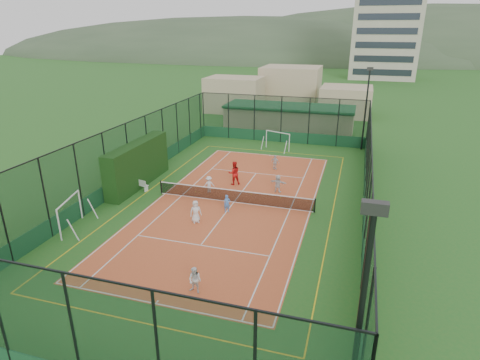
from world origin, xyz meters
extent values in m
plane|color=#226422|center=(0.00, 0.00, 0.00)|extent=(300.00, 300.00, 0.00)
cube|color=#B84C28|center=(0.00, 0.00, 0.01)|extent=(11.17, 23.97, 0.01)
cube|color=beige|center=(12.00, 82.00, 15.00)|extent=(15.00, 12.00, 30.00)
cube|color=black|center=(-8.30, 1.12, 1.73)|extent=(1.19, 7.93, 3.47)
imported|color=silver|center=(-1.40, -3.73, 0.76)|extent=(0.88, 0.82, 1.51)
imported|color=#4B83D5|center=(0.04, -1.66, 0.62)|extent=(0.54, 0.49, 1.23)
imported|color=white|center=(1.41, -10.56, 0.68)|extent=(0.72, 0.60, 1.35)
imported|color=silver|center=(-2.37, 1.20, 0.67)|extent=(0.98, 0.82, 1.32)
imported|color=silver|center=(1.35, 7.87, 0.67)|extent=(0.83, 0.53, 1.32)
imported|color=silver|center=(2.63, 2.84, 0.70)|extent=(1.33, 0.58, 1.38)
imported|color=red|center=(-1.05, 3.39, 0.97)|extent=(1.18, 1.10, 1.92)
sphere|color=#CCE033|center=(3.10, 1.68, 0.04)|extent=(0.07, 0.07, 0.07)
sphere|color=#CCE033|center=(0.82, 1.77, 0.04)|extent=(0.07, 0.07, 0.07)
sphere|color=#CCE033|center=(-2.56, 1.61, 0.04)|extent=(0.07, 0.07, 0.07)
sphere|color=#CCE033|center=(-3.11, 0.98, 0.04)|extent=(0.07, 0.07, 0.07)
sphere|color=#CCE033|center=(-3.39, 0.98, 0.04)|extent=(0.07, 0.07, 0.07)
camera|label=1|loc=(8.06, -25.25, 11.88)|focal=30.00mm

